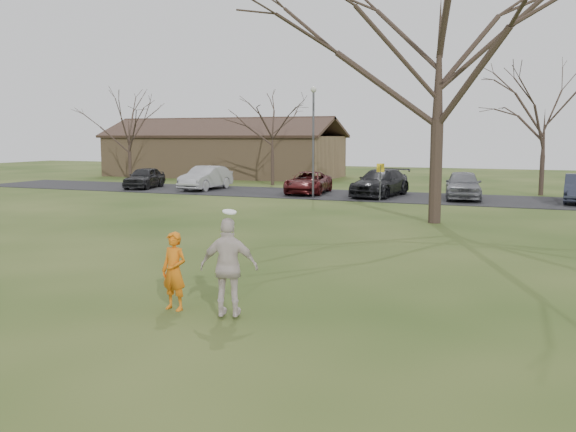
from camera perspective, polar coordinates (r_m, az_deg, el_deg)
The scene contains 14 objects.
ground at distance 12.72m, azimuth -6.90°, elevation -8.87°, with size 120.00×120.00×0.00m, color #1E380F.
parking_strip at distance 36.33m, azimuth 12.60°, elevation 1.61°, with size 62.00×6.50×0.04m, color black.
player_defender at distance 12.94m, azimuth -10.38°, elevation -4.99°, with size 0.59×0.38×1.61m, color orange.
car_0 at distance 43.11m, azimuth -13.00°, elevation 3.45°, with size 1.68×4.16×1.42m, color black.
car_1 at distance 41.20m, azimuth -7.54°, elevation 3.49°, with size 1.63×4.66×1.54m, color #A8A7AD.
car_2 at distance 38.07m, azimuth 1.86°, elevation 3.08°, with size 2.20×4.78×1.33m, color #4E1213.
car_3 at distance 36.75m, azimuth 8.45°, elevation 3.03°, with size 2.19×5.38×1.56m, color black.
car_4 at distance 36.02m, azimuth 15.74°, elevation 2.77°, with size 1.88×4.66×1.59m, color slate.
catching_play at distance 12.13m, azimuth -5.42°, elevation -4.68°, with size 1.21×0.76×2.09m.
building at distance 55.18m, azimuth -5.95°, elevation 5.65°, with size 20.60×8.50×5.14m.
lamp_post at distance 35.26m, azimuth 2.34°, elevation 8.04°, with size 0.34×0.34×6.27m.
sign_yellow at distance 33.68m, azimuth 8.45°, elevation 3.71°, with size 0.35×0.35×2.08m.
big_tree at distance 26.19m, azimuth 13.71°, elevation 14.74°, with size 9.00×9.00×14.00m, color #352821, non-canonical shape.
small_tree_row at distance 40.75m, azimuth 20.11°, elevation 7.41°, with size 55.00×5.90×8.50m.
Camera 1 is at (5.97, -10.66, 3.54)m, focal length 38.83 mm.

